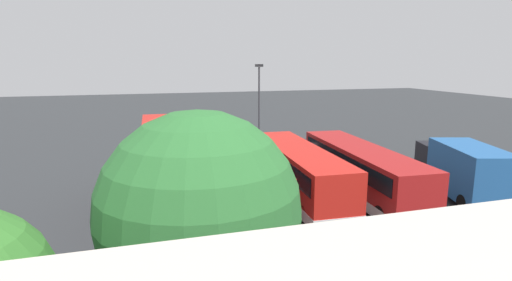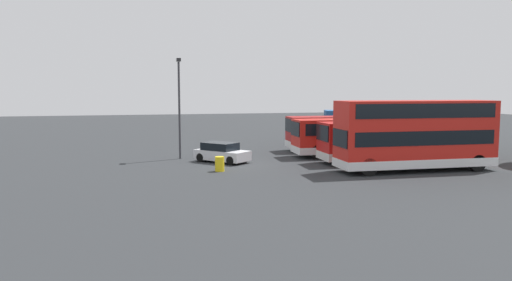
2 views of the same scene
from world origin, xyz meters
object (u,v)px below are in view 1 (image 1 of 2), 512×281
at_px(box_truck_blue, 462,169).
at_px(bus_double_decker_fourth, 169,166).
at_px(bus_single_deck_third, 240,177).
at_px(waste_bin_yellow, 194,150).
at_px(bus_single_deck_near_end, 361,170).
at_px(bus_single_deck_second, 299,171).
at_px(lamp_post_tall, 259,99).
at_px(car_hatchback_silver, 241,147).

bearing_deg(box_truck_blue, bus_double_decker_fourth, -8.95).
relative_size(bus_single_deck_third, waste_bin_yellow, 11.16).
height_order(bus_single_deck_near_end, bus_single_deck_second, same).
distance_m(bus_single_deck_second, lamp_post_tall, 14.65).
bearing_deg(bus_single_deck_near_end, bus_single_deck_second, -13.86).
xyz_separation_m(bus_double_decker_fourth, car_hatchback_silver, (-6.82, -11.47, -1.75)).
relative_size(bus_single_deck_near_end, bus_double_decker_fourth, 1.12).
distance_m(bus_double_decker_fourth, waste_bin_yellow, 12.80).
xyz_separation_m(bus_single_deck_near_end, car_hatchback_silver, (4.08, -12.34, -0.92)).
xyz_separation_m(bus_single_deck_near_end, bus_single_deck_third, (7.15, -0.48, -0.00)).
bearing_deg(waste_bin_yellow, box_truck_blue, 132.30).
bearing_deg(bus_double_decker_fourth, bus_single_deck_third, 174.08).
relative_size(bus_single_deck_third, lamp_post_tall, 1.40).
distance_m(bus_single_deck_third, bus_double_decker_fourth, 3.86).
height_order(bus_single_deck_third, waste_bin_yellow, bus_single_deck_third).
xyz_separation_m(lamp_post_tall, waste_bin_yellow, (6.30, 1.94, -3.99)).
distance_m(bus_single_deck_second, box_truck_blue, 9.54).
xyz_separation_m(bus_single_deck_second, bus_single_deck_third, (3.60, 0.39, -0.00)).
height_order(bus_single_deck_near_end, car_hatchback_silver, bus_single_deck_near_end).
xyz_separation_m(bus_single_deck_third, bus_double_decker_fourth, (3.75, -0.39, 0.83)).
bearing_deg(bus_single_deck_third, car_hatchback_silver, -104.50).
xyz_separation_m(bus_single_deck_third, waste_bin_yellow, (0.78, -12.69, -1.15)).
xyz_separation_m(bus_single_deck_near_end, box_truck_blue, (-5.63, 1.73, 0.08)).
bearing_deg(bus_single_deck_second, car_hatchback_silver, -87.32).
distance_m(box_truck_blue, waste_bin_yellow, 20.18).
height_order(box_truck_blue, lamp_post_tall, lamp_post_tall).
height_order(lamp_post_tall, waste_bin_yellow, lamp_post_tall).
bearing_deg(bus_single_deck_near_end, lamp_post_tall, -83.86).
height_order(bus_double_decker_fourth, waste_bin_yellow, bus_double_decker_fourth).
xyz_separation_m(car_hatchback_silver, lamp_post_tall, (-2.45, -2.77, 3.76)).
relative_size(bus_double_decker_fourth, lamp_post_tall, 1.39).
bearing_deg(lamp_post_tall, bus_double_decker_fourth, 56.92).
bearing_deg(lamp_post_tall, bus_single_deck_third, 69.33).
relative_size(bus_single_deck_third, car_hatchback_silver, 2.54).
distance_m(bus_single_deck_third, car_hatchback_silver, 12.29).
bearing_deg(lamp_post_tall, car_hatchback_silver, 48.46).
bearing_deg(waste_bin_yellow, bus_double_decker_fourth, 76.41).
relative_size(lamp_post_tall, waste_bin_yellow, 7.98).
distance_m(bus_single_deck_second, bus_single_deck_third, 3.63).
relative_size(bus_single_deck_near_end, bus_single_deck_third, 1.11).
height_order(bus_single_deck_near_end, box_truck_blue, box_truck_blue).
height_order(bus_single_deck_near_end, waste_bin_yellow, bus_single_deck_near_end).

